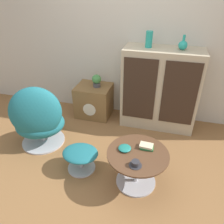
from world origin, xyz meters
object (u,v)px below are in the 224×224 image
object	(u,v)px
vase_leftmost	(149,39)
vase_inner_left	(183,45)
sideboard	(160,89)
bowl	(125,148)
ottoman	(80,155)
book_stack	(147,146)
coffee_table	(137,164)
potted_plant	(97,80)
teacup	(135,164)
tv_console	(94,101)
egg_chair	(38,119)

from	to	relation	value
vase_leftmost	vase_inner_left	bearing A→B (deg)	0.00
sideboard	bowl	world-z (taller)	sideboard
ottoman	book_stack	world-z (taller)	book_stack
sideboard	coffee_table	world-z (taller)	sideboard
sideboard	book_stack	xyz separation A→B (m)	(-0.03, -1.18, -0.15)
potted_plant	teacup	xyz separation A→B (m)	(0.89, -1.47, -0.18)
bowl	vase_inner_left	bearing A→B (deg)	69.21
teacup	bowl	distance (m)	0.26
tv_console	teacup	distance (m)	1.76
potted_plant	vase_leftmost	bearing A→B (deg)	0.21
tv_console	ottoman	distance (m)	1.28
vase_inner_left	book_stack	size ratio (longest dim) A/B	1.23
vase_leftmost	ottoman	bearing A→B (deg)	-114.42
egg_chair	potted_plant	xyz separation A→B (m)	(0.50, 0.96, 0.21)
sideboard	tv_console	bearing A→B (deg)	179.98
vase_leftmost	teacup	xyz separation A→B (m)	(0.12, -1.48, -0.86)
bowl	sideboard	bearing A→B (deg)	78.59
potted_plant	teacup	distance (m)	1.73
egg_chair	vase_inner_left	world-z (taller)	vase_inner_left
vase_inner_left	egg_chair	bearing A→B (deg)	-150.71
vase_leftmost	potted_plant	distance (m)	1.03
vase_leftmost	bowl	size ratio (longest dim) A/B	1.56
egg_chair	book_stack	world-z (taller)	egg_chair
coffee_table	potted_plant	world-z (taller)	potted_plant
coffee_table	sideboard	bearing A→B (deg)	85.24
ottoman	vase_leftmost	xyz separation A→B (m)	(0.57, 1.26, 1.11)
coffee_table	teacup	distance (m)	0.25
vase_inner_left	bowl	world-z (taller)	vase_inner_left
coffee_table	potted_plant	distance (m)	1.61
sideboard	teacup	xyz separation A→B (m)	(-0.10, -1.47, -0.15)
coffee_table	vase_inner_left	world-z (taller)	vase_inner_left
egg_chair	bowl	distance (m)	1.28
vase_inner_left	teacup	xyz separation A→B (m)	(-0.33, -1.48, -0.82)
sideboard	teacup	distance (m)	1.48
tv_console	vase_inner_left	distance (m)	1.63
potted_plant	teacup	bearing A→B (deg)	-58.85
tv_console	book_stack	world-z (taller)	tv_console
tv_console	egg_chair	size ratio (longest dim) A/B	0.61
coffee_table	book_stack	distance (m)	0.22
tv_console	teacup	xyz separation A→B (m)	(0.95, -1.47, 0.19)
sideboard	book_stack	world-z (taller)	sideboard
bowl	coffee_table	bearing A→B (deg)	-8.62
vase_inner_left	teacup	distance (m)	1.72
ottoman	potted_plant	xyz separation A→B (m)	(-0.20, 1.26, 0.43)
vase_leftmost	coffee_table	bearing A→B (deg)	-84.94
egg_chair	teacup	bearing A→B (deg)	-20.09
ottoman	coffee_table	distance (m)	0.69
egg_chair	bowl	xyz separation A→B (m)	(1.24, -0.30, 0.03)
ottoman	bowl	world-z (taller)	bowl
tv_console	vase_leftmost	xyz separation A→B (m)	(0.83, 0.00, 1.06)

